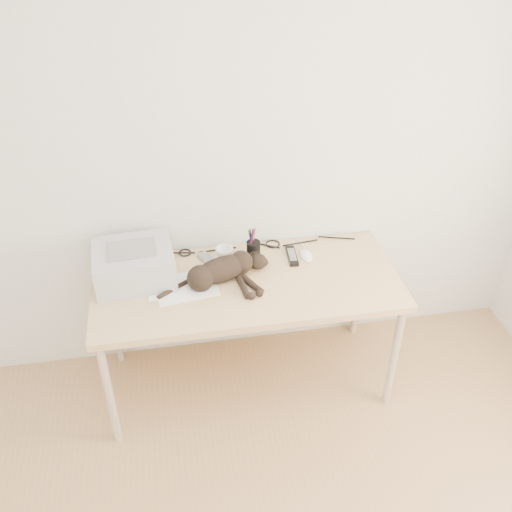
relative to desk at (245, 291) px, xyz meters
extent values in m
plane|color=silver|center=(0.00, 0.27, 0.69)|extent=(3.50, 0.00, 3.50)
cube|color=tan|center=(0.00, -0.09, 0.11)|extent=(1.60, 0.70, 0.04)
cylinder|color=silver|center=(-0.75, -0.39, -0.26)|extent=(0.04, 0.04, 0.70)
cylinder|color=silver|center=(0.75, -0.39, -0.26)|extent=(0.04, 0.04, 0.70)
cylinder|color=silver|center=(-0.75, 0.21, -0.26)|extent=(0.04, 0.04, 0.70)
cylinder|color=silver|center=(0.75, 0.21, -0.26)|extent=(0.04, 0.04, 0.70)
cube|color=tan|center=(0.00, 0.24, -0.21)|extent=(1.48, 0.02, 0.60)
cube|color=#ADADB2|center=(-0.57, 0.04, 0.22)|extent=(0.42, 0.37, 0.18)
cube|color=black|center=(-0.57, 0.04, 0.23)|extent=(0.34, 0.04, 0.11)
cube|color=gray|center=(-0.57, 0.04, 0.32)|extent=(0.25, 0.19, 0.01)
cube|color=white|center=(-0.32, -0.09, 0.14)|extent=(0.34, 0.26, 0.00)
cube|color=white|center=(-0.35, -0.07, 0.14)|extent=(0.32, 0.24, 0.00)
ellipsoid|color=black|center=(-0.12, -0.05, 0.20)|extent=(0.34, 0.23, 0.13)
sphere|color=black|center=(-0.24, -0.10, 0.19)|extent=(0.14, 0.14, 0.14)
ellipsoid|color=black|center=(0.08, 0.01, 0.18)|extent=(0.12, 0.11, 0.08)
cone|color=black|center=(0.06, 0.05, 0.21)|extent=(0.05, 0.05, 0.04)
cone|color=black|center=(0.08, 0.05, 0.21)|extent=(0.05, 0.05, 0.05)
cylinder|color=black|center=(-0.03, -0.14, 0.15)|extent=(0.09, 0.18, 0.03)
cylinder|color=black|center=(0.01, -0.13, 0.15)|extent=(0.09, 0.18, 0.03)
cylinder|color=black|center=(-0.38, -0.10, 0.15)|extent=(0.20, 0.09, 0.02)
imported|color=white|center=(-0.09, 0.11, 0.18)|extent=(0.13, 0.13, 0.09)
cylinder|color=black|center=(0.07, 0.12, 0.18)|extent=(0.08, 0.08, 0.10)
cylinder|color=#990C0C|center=(0.06, 0.12, 0.26)|extent=(0.01, 0.01, 0.14)
cylinder|color=navy|center=(0.08, 0.13, 0.26)|extent=(0.01, 0.01, 0.14)
cylinder|color=black|center=(0.07, 0.11, 0.26)|extent=(0.01, 0.01, 0.14)
cube|color=gray|center=(-0.17, 0.10, 0.14)|extent=(0.13, 0.20, 0.02)
cube|color=black|center=(0.28, 0.08, 0.14)|extent=(0.06, 0.18, 0.02)
ellipsoid|color=white|center=(0.36, 0.08, 0.15)|extent=(0.08, 0.12, 0.04)
camera|label=1|loc=(-0.36, -2.41, 1.96)|focal=40.00mm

